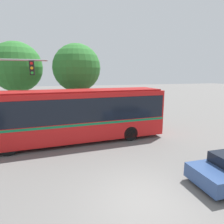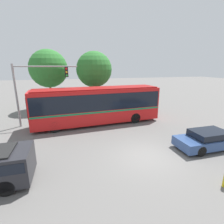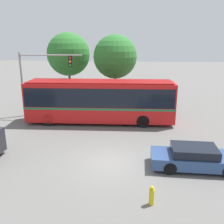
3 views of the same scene
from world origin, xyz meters
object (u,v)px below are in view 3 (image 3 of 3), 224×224
(street_tree_left, at_px, (68,54))
(fire_hydrant, at_px, (152,196))
(sedan_foreground, at_px, (195,158))
(traffic_light_pole, at_px, (38,74))
(street_tree_centre, at_px, (115,57))
(city_bus, at_px, (100,99))

(street_tree_left, relative_size, fire_hydrant, 8.60)
(sedan_foreground, distance_m, street_tree_left, 18.62)
(traffic_light_pole, distance_m, street_tree_centre, 7.56)
(street_tree_left, bearing_deg, fire_hydrant, -65.11)
(city_bus, distance_m, fire_hydrant, 11.17)
(sedan_foreground, bearing_deg, traffic_light_pole, 145.36)
(city_bus, height_order, street_tree_centre, street_tree_centre)
(city_bus, height_order, fire_hydrant, city_bus)
(city_bus, xyz_separation_m, fire_hydrant, (3.74, -10.41, -1.54))
(city_bus, relative_size, traffic_light_pole, 2.14)
(traffic_light_pole, bearing_deg, sedan_foreground, -35.20)
(traffic_light_pole, relative_size, street_tree_left, 0.75)
(sedan_foreground, bearing_deg, city_bus, 131.46)
(sedan_foreground, bearing_deg, fire_hydrant, -125.27)
(city_bus, distance_m, sedan_foreground, 9.48)
(city_bus, bearing_deg, fire_hydrant, 106.73)
(sedan_foreground, height_order, street_tree_centre, street_tree_centre)
(sedan_foreground, relative_size, traffic_light_pole, 0.83)
(street_tree_centre, bearing_deg, traffic_light_pole, -146.39)
(city_bus, distance_m, street_tree_centre, 6.11)
(city_bus, bearing_deg, street_tree_centre, -100.77)
(fire_hydrant, bearing_deg, traffic_light_pole, 128.70)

